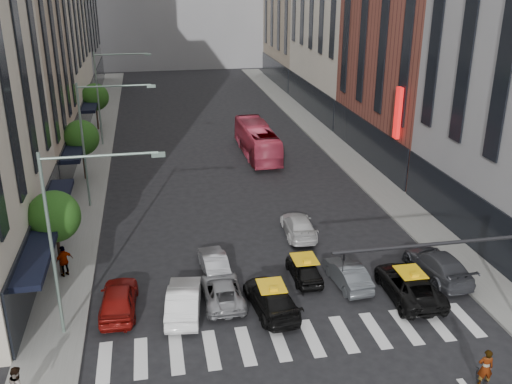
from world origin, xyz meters
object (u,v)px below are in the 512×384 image
car_red (118,299)px  taxi_left (271,298)px  pedestrian_far (64,261)px  streetlamp_mid (96,129)px  taxi_center (304,269)px  motorcycle (483,382)px  streetlamp_far (107,86)px  car_white_front (184,300)px  bus (257,140)px  streetlamp_near (71,221)px

car_red → taxi_left: (7.66, -1.31, -0.06)m
taxi_left → pedestrian_far: (-10.75, 5.41, 0.37)m
streetlamp_mid → car_red: (1.60, -14.49, -5.14)m
taxi_center → motorcycle: 11.34m
motorcycle → pedestrian_far: bearing=-23.1°
streetlamp_far → motorcycle: bearing=-67.1°
taxi_left → car_white_front: bearing=-13.9°
streetlamp_far → car_white_front: (4.84, -31.22, -5.14)m
bus → motorcycle: size_ratio=6.74×
taxi_center → bus: (1.75, 23.01, 0.85)m
taxi_left → bus: 26.11m
streetlamp_near → streetlamp_mid: bearing=90.0°
streetlamp_far → car_red: (1.60, -30.49, -5.14)m
streetlamp_near → pedestrian_far: (-1.49, 5.61, -4.83)m
motorcycle → taxi_left: bearing=-33.2°
motorcycle → car_white_front: bearing=-22.1°
streetlamp_mid → pedestrian_far: streetlamp_mid is taller
streetlamp_mid → streetlamp_far: size_ratio=1.00×
streetlamp_near → streetlamp_far: bearing=90.0°
bus → car_white_front: bearing=70.4°
car_white_front → pedestrian_far: (-6.34, 4.83, 0.31)m
bus → pedestrian_far: bearing=53.0°
car_white_front → motorcycle: bearing=152.8°
taxi_center → streetlamp_far: bearing=-68.6°
car_red → pedestrian_far: (-3.09, 4.09, 0.31)m
streetlamp_near → car_red: bearing=43.5°
streetlamp_near → motorcycle: streetlamp_near is taller
streetlamp_near → motorcycle: bearing=-23.7°
car_white_front → streetlamp_near: bearing=16.5°
streetlamp_mid → bus: bearing=36.4°
car_white_front → taxi_center: (6.90, 2.16, -0.13)m
car_white_front → motorcycle: (11.77, -8.08, -0.35)m
streetlamp_near → taxi_center: (11.74, 2.94, -5.28)m
streetlamp_near → car_white_front: 7.11m
streetlamp_mid → pedestrian_far: bearing=-98.2°
streetlamp_mid → streetlamp_far: 16.00m
streetlamp_far → bus: streetlamp_far is taller
streetlamp_near → taxi_left: streetlamp_near is taller
motorcycle → streetlamp_near: bearing=-11.3°
streetlamp_mid → taxi_left: 19.03m
streetlamp_far → taxi_center: (11.74, -29.06, -5.28)m
streetlamp_far → pedestrian_far: streetlamp_far is taller
bus → pedestrian_far: (-14.99, -20.35, -0.41)m
streetlamp_mid → streetlamp_far: same height
streetlamp_far → car_white_front: 32.01m
motorcycle → pedestrian_far: (-18.10, 12.90, 0.66)m
taxi_left → pedestrian_far: 12.03m
car_white_front → bus: bearing=-101.7°
car_white_front → streetlamp_far: bearing=-73.9°
car_white_front → taxi_center: bearing=-155.3°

